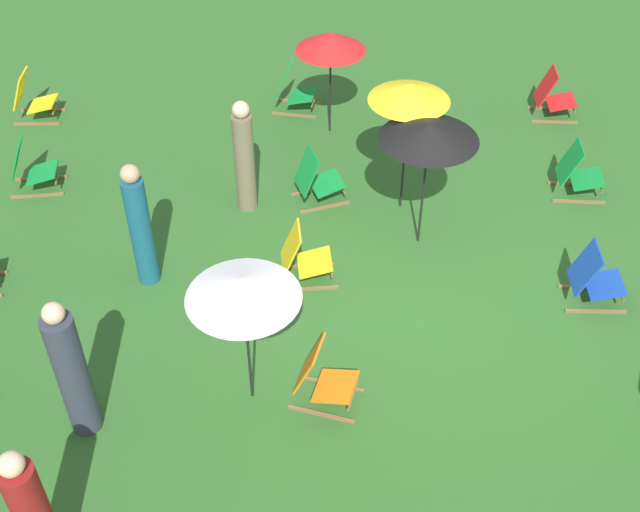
% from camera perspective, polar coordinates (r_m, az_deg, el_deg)
% --- Properties ---
extents(ground_plane, '(40.00, 40.00, 0.00)m').
position_cam_1_polar(ground_plane, '(10.44, 6.60, -1.96)').
color(ground_plane, '#2D6026').
extents(deckchair_0, '(0.55, 0.80, 0.83)m').
position_cam_1_polar(deckchair_0, '(12.48, -19.91, 5.93)').
color(deckchair_0, olive).
rests_on(deckchair_0, ground).
extents(deckchair_2, '(0.53, 0.79, 0.83)m').
position_cam_1_polar(deckchair_2, '(13.98, 16.22, 10.85)').
color(deckchair_2, olive).
rests_on(deckchair_2, ground).
extents(deckchair_3, '(0.68, 0.87, 0.83)m').
position_cam_1_polar(deckchair_3, '(8.82, 0.15, -8.63)').
color(deckchair_3, olive).
rests_on(deckchair_3, ground).
extents(deckchair_4, '(0.51, 0.78, 0.83)m').
position_cam_1_polar(deckchair_4, '(10.46, 18.88, -1.53)').
color(deckchair_4, olive).
rests_on(deckchair_4, ground).
extents(deckchair_5, '(0.68, 0.87, 0.83)m').
position_cam_1_polar(deckchair_5, '(11.50, -0.24, 5.45)').
color(deckchair_5, olive).
rests_on(deckchair_5, ground).
extents(deckchair_8, '(0.53, 0.79, 0.83)m').
position_cam_1_polar(deckchair_8, '(10.19, -1.24, -0.10)').
color(deckchair_8, olive).
rests_on(deckchair_8, ground).
extents(deckchair_11, '(0.61, 0.84, 0.83)m').
position_cam_1_polar(deckchair_11, '(13.64, -1.93, 11.74)').
color(deckchair_11, olive).
rests_on(deckchair_11, ground).
extents(deckchair_12, '(0.49, 0.77, 0.83)m').
position_cam_1_polar(deckchair_12, '(14.20, -19.79, 10.50)').
color(deckchair_12, olive).
rests_on(deckchair_12, ground).
extents(deckchair_13, '(0.54, 0.80, 0.83)m').
position_cam_1_polar(deckchair_13, '(12.21, 17.82, 5.64)').
color(deckchair_13, olive).
rests_on(deckchair_13, ground).
extents(umbrella_0, '(1.08, 1.08, 1.98)m').
position_cam_1_polar(umbrella_0, '(10.64, 6.38, 11.47)').
color(umbrella_0, black).
rests_on(umbrella_0, ground).
extents(umbrella_1, '(1.08, 1.08, 1.72)m').
position_cam_1_polar(umbrella_1, '(12.47, 0.76, 15.00)').
color(umbrella_1, black).
rests_on(umbrella_1, ground).
extents(umbrella_2, '(1.18, 1.18, 1.80)m').
position_cam_1_polar(umbrella_2, '(7.94, -5.50, -2.30)').
color(umbrella_2, black).
rests_on(umbrella_2, ground).
extents(umbrella_3, '(1.26, 1.26, 1.87)m').
position_cam_1_polar(umbrella_3, '(10.06, 7.78, 8.75)').
color(umbrella_3, black).
rests_on(umbrella_3, ground).
extents(person_0, '(0.43, 0.43, 1.83)m').
position_cam_1_polar(person_0, '(8.59, -17.23, -7.91)').
color(person_0, '#333847').
rests_on(person_0, ground).
extents(person_1, '(0.33, 0.33, 1.72)m').
position_cam_1_polar(person_1, '(11.17, -5.40, 6.93)').
color(person_1, '#72664C').
rests_on(person_1, ground).
extents(person_2, '(0.38, 0.38, 1.78)m').
position_cam_1_polar(person_2, '(10.12, -12.66, 2.01)').
color(person_2, '#195972').
rests_on(person_2, ground).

